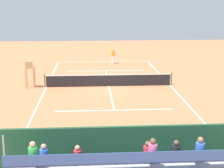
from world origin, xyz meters
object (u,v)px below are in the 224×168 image
(umpire_chair, at_px, (30,72))
(tennis_net, at_px, (109,80))
(tennis_player, at_px, (113,54))
(bleacher_stand, at_px, (132,167))
(tennis_ball_far, at_px, (113,65))
(courtside_bench, at_px, (190,150))
(tennis_racket, at_px, (110,64))
(equipment_bag, at_px, (157,160))
(tennis_ball_near, at_px, (117,67))

(umpire_chair, bearing_deg, tennis_net, -178.55)
(tennis_player, bearing_deg, bleacher_stand, 87.72)
(tennis_net, bearing_deg, tennis_ball_far, -95.94)
(bleacher_stand, height_order, umpire_chair, bleacher_stand)
(tennis_ball_far, bearing_deg, umpire_chair, 50.71)
(tennis_net, relative_size, courtside_bench, 5.72)
(bleacher_stand, height_order, tennis_ball_far, bleacher_stand)
(tennis_net, xyz_separation_m, tennis_player, (-0.99, -9.71, 0.51))
(tennis_ball_far, bearing_deg, tennis_net, 84.06)
(tennis_racket, height_order, tennis_ball_far, tennis_ball_far)
(umpire_chair, distance_m, courtside_bench, 15.92)
(umpire_chair, height_order, courtside_bench, umpire_chair)
(tennis_player, relative_size, tennis_racket, 3.33)
(umpire_chair, distance_m, tennis_ball_far, 11.26)
(bleacher_stand, distance_m, equipment_bag, 2.53)
(tennis_net, xyz_separation_m, tennis_ball_far, (-0.89, -8.50, -0.47))
(tennis_player, bearing_deg, equipment_bag, 90.81)
(courtside_bench, xyz_separation_m, tennis_ball_near, (1.49, -21.01, -0.53))
(tennis_ball_far, bearing_deg, equipment_bag, 91.13)
(bleacher_stand, height_order, tennis_player, bleacher_stand)
(tennis_player, bearing_deg, umpire_chair, 53.90)
(bleacher_stand, distance_m, tennis_player, 25.13)
(tennis_net, height_order, courtside_bench, tennis_net)
(bleacher_stand, distance_m, courtside_bench, 3.55)
(equipment_bag, distance_m, tennis_ball_near, 21.14)
(tennis_racket, distance_m, tennis_ball_near, 1.71)
(bleacher_stand, relative_size, equipment_bag, 10.07)
(tennis_player, relative_size, tennis_ball_near, 29.18)
(tennis_net, distance_m, tennis_ball_near, 7.86)
(bleacher_stand, relative_size, tennis_racket, 15.65)
(bleacher_stand, relative_size, tennis_ball_near, 137.27)
(tennis_net, relative_size, tennis_racket, 17.79)
(courtside_bench, relative_size, tennis_player, 0.93)
(equipment_bag, relative_size, tennis_ball_far, 13.64)
(tennis_net, distance_m, umpire_chair, 6.25)
(tennis_player, distance_m, tennis_racket, 1.12)
(bleacher_stand, distance_m, umpire_chair, 16.46)
(bleacher_stand, xyz_separation_m, umpire_chair, (6.19, -15.25, 0.34))
(courtside_bench, xyz_separation_m, equipment_bag, (1.48, 0.13, -0.38))
(tennis_net, height_order, equipment_bag, tennis_net)
(umpire_chair, xyz_separation_m, tennis_ball_near, (-7.50, -7.90, -1.28))
(tennis_racket, bearing_deg, equipment_bag, 91.66)
(umpire_chair, relative_size, tennis_ball_near, 32.42)
(equipment_bag, bearing_deg, tennis_ball_near, -89.96)
(bleacher_stand, relative_size, umpire_chair, 4.23)
(umpire_chair, height_order, tennis_player, umpire_chair)
(tennis_racket, bearing_deg, tennis_ball_near, 112.18)
(umpire_chair, xyz_separation_m, tennis_player, (-7.19, -9.86, -0.30))
(bleacher_stand, bearing_deg, tennis_ball_near, -93.24)
(courtside_bench, height_order, equipment_bag, courtside_bench)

